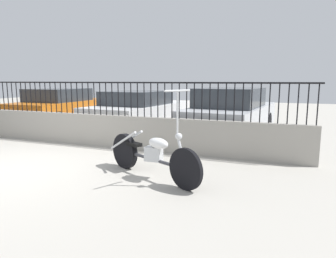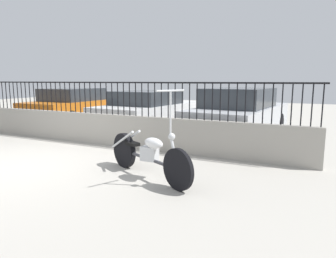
{
  "view_description": "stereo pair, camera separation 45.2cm",
  "coord_description": "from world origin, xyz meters",
  "px_view_note": "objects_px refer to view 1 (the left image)",
  "views": [
    {
      "loc": [
        4.67,
        -3.92,
        1.64
      ],
      "look_at": [
        2.52,
        1.48,
        0.7
      ],
      "focal_mm": 32.0,
      "sensor_mm": 36.0,
      "label": 1
    },
    {
      "loc": [
        5.09,
        -3.74,
        1.64
      ],
      "look_at": [
        2.52,
        1.48,
        0.7
      ],
      "focal_mm": 32.0,
      "sensor_mm": 36.0,
      "label": 2
    }
  ],
  "objects_px": {
    "car_white": "(140,110)",
    "car_silver": "(231,113)",
    "car_orange": "(62,106)",
    "motorcycle_dark_grey": "(148,153)"
  },
  "relations": [
    {
      "from": "motorcycle_dark_grey",
      "to": "car_white",
      "type": "distance_m",
      "value": 5.07
    },
    {
      "from": "car_silver",
      "to": "car_white",
      "type": "bearing_deg",
      "value": 90.71
    },
    {
      "from": "car_white",
      "to": "car_silver",
      "type": "xyz_separation_m",
      "value": [
        3.12,
        -0.28,
        0.05
      ]
    },
    {
      "from": "car_orange",
      "to": "car_white",
      "type": "bearing_deg",
      "value": -92.18
    },
    {
      "from": "car_orange",
      "to": "car_white",
      "type": "xyz_separation_m",
      "value": [
        3.3,
        -0.04,
        -0.02
      ]
    },
    {
      "from": "motorcycle_dark_grey",
      "to": "car_orange",
      "type": "relative_size",
      "value": 0.49
    },
    {
      "from": "car_white",
      "to": "car_orange",
      "type": "bearing_deg",
      "value": 92.76
    },
    {
      "from": "car_white",
      "to": "motorcycle_dark_grey",
      "type": "bearing_deg",
      "value": -148.02
    },
    {
      "from": "motorcycle_dark_grey",
      "to": "car_silver",
      "type": "relative_size",
      "value": 0.47
    },
    {
      "from": "motorcycle_dark_grey",
      "to": "car_orange",
      "type": "bearing_deg",
      "value": 167.42
    }
  ]
}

